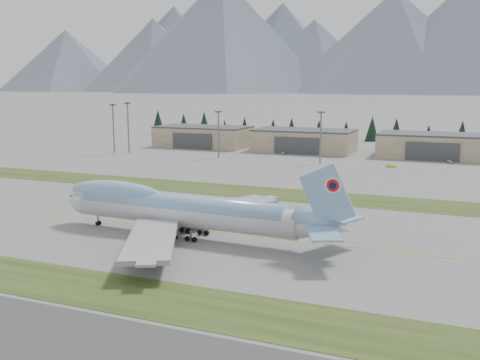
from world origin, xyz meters
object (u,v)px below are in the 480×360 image
at_px(service_vehicle_c, 450,163).
at_px(service_vehicle_a, 283,154).
at_px(hangar_right, 434,145).
at_px(hangar_left, 203,136).
at_px(hangar_center, 304,140).
at_px(boeing_747_freighter, 181,210).
at_px(service_vehicle_b, 391,167).

bearing_deg(service_vehicle_c, service_vehicle_a, 159.29).
distance_m(hangar_right, service_vehicle_a, 67.80).
relative_size(hangar_right, service_vehicle_c, 10.89).
xyz_separation_m(hangar_left, hangar_right, (115.00, 0.00, 0.00)).
height_order(service_vehicle_a, service_vehicle_c, service_vehicle_c).
bearing_deg(hangar_right, hangar_left, 180.00).
xyz_separation_m(hangar_right, service_vehicle_c, (7.29, -17.33, -5.39)).
distance_m(hangar_center, service_vehicle_c, 69.70).
bearing_deg(service_vehicle_c, hangar_left, 152.75).
distance_m(hangar_left, hangar_right, 115.00).
bearing_deg(hangar_right, service_vehicle_a, -166.84).
relative_size(boeing_747_freighter, service_vehicle_c, 15.37).
bearing_deg(hangar_center, service_vehicle_b, -39.15).
relative_size(boeing_747_freighter, hangar_right, 1.41).
bearing_deg(hangar_left, service_vehicle_b, -20.32).
bearing_deg(service_vehicle_a, hangar_right, 11.68).
xyz_separation_m(hangar_center, service_vehicle_a, (-5.81, -15.39, -5.39)).
xyz_separation_m(boeing_747_freighter, service_vehicle_a, (-21.12, 140.58, -5.91)).
height_order(hangar_center, service_vehicle_a, hangar_center).
xyz_separation_m(service_vehicle_b, service_vehicle_c, (21.42, 20.02, 0.00)).
xyz_separation_m(hangar_right, service_vehicle_a, (-65.81, -15.39, -5.39)).
bearing_deg(service_vehicle_c, hangar_center, 146.37).
bearing_deg(service_vehicle_b, service_vehicle_c, -49.99).
bearing_deg(hangar_left, hangar_right, 0.00).
relative_size(hangar_right, service_vehicle_b, 11.80).
xyz_separation_m(boeing_747_freighter, hangar_right, (44.69, 155.97, -0.52)).
distance_m(hangar_right, service_vehicle_b, 40.30).
xyz_separation_m(service_vehicle_a, service_vehicle_b, (51.69, -21.97, 0.00)).
relative_size(hangar_left, service_vehicle_c, 10.89).
height_order(hangar_right, service_vehicle_c, hangar_right).
relative_size(hangar_left, service_vehicle_a, 14.96).
bearing_deg(service_vehicle_c, service_vehicle_b, -156.11).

